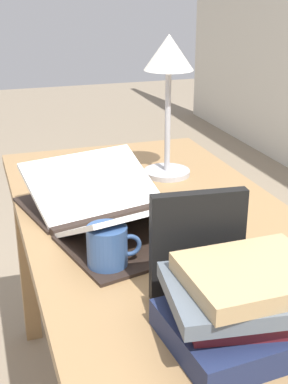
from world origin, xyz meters
The scene contains 6 objects.
reading_desk centered at (0.00, 0.00, 0.65)m, with size 1.44×0.72×0.75m.
open_book centered at (-0.05, -0.13, 0.79)m, with size 0.61×0.48×0.12m.
book_stack_tall centered at (0.49, -0.03, 0.82)m, with size 0.24×0.31×0.14m.
book_standing_upright centered at (0.33, -0.06, 0.86)m, with size 0.04×0.19×0.22m.
reading_lamp centered at (-0.34, 0.13, 1.09)m, with size 0.15×0.15×0.44m.
coffee_mug centered at (0.18, -0.20, 0.80)m, with size 0.09×0.12×0.10m.
Camera 1 is at (1.17, -0.44, 1.34)m, focal length 50.00 mm.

